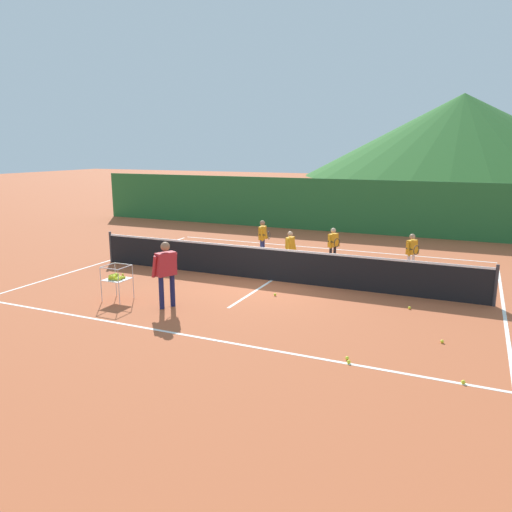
# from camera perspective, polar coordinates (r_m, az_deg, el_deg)

# --- Properties ---
(ground_plane) EXTENTS (120.00, 120.00, 0.00)m
(ground_plane) POSITION_cam_1_polar(r_m,az_deg,el_deg) (14.53, 1.83, -2.84)
(ground_plane) COLOR #B25633
(line_baseline_near) EXTENTS (12.26, 0.08, 0.01)m
(line_baseline_near) POSITION_cam_1_polar(r_m,az_deg,el_deg) (10.51, -8.12, -9.01)
(line_baseline_near) COLOR white
(line_baseline_near) RESTS_ON ground
(line_baseline_far) EXTENTS (12.26, 0.08, 0.01)m
(line_baseline_far) POSITION_cam_1_polar(r_m,az_deg,el_deg) (19.34, 7.70, 0.90)
(line_baseline_far) COLOR white
(line_baseline_far) RESTS_ON ground
(line_sideline_west) EXTENTS (0.08, 9.96, 0.01)m
(line_sideline_west) POSITION_cam_1_polar(r_m,az_deg,el_deg) (17.71, -16.86, -0.59)
(line_sideline_west) COLOR white
(line_sideline_west) RESTS_ON ground
(line_sideline_east) EXTENTS (0.08, 9.96, 0.01)m
(line_sideline_east) POSITION_cam_1_polar(r_m,az_deg,el_deg) (13.56, 26.66, -5.30)
(line_sideline_east) COLOR white
(line_sideline_east) RESTS_ON ground
(line_service_center) EXTENTS (0.08, 5.61, 0.01)m
(line_service_center) POSITION_cam_1_polar(r_m,az_deg,el_deg) (14.53, 1.83, -2.83)
(line_service_center) COLOR white
(line_service_center) RESTS_ON ground
(tennis_net) EXTENTS (11.90, 0.08, 1.05)m
(tennis_net) POSITION_cam_1_polar(r_m,az_deg,el_deg) (14.41, 1.84, -0.93)
(tennis_net) COLOR #333338
(tennis_net) RESTS_ON ground
(instructor) EXTENTS (0.50, 0.82, 1.63)m
(instructor) POSITION_cam_1_polar(r_m,az_deg,el_deg) (12.07, -10.34, -1.41)
(instructor) COLOR #191E4C
(instructor) RESTS_ON ground
(student_0) EXTENTS (0.47, 0.61, 1.33)m
(student_0) POSITION_cam_1_polar(r_m,az_deg,el_deg) (17.38, 0.78, 2.39)
(student_0) COLOR navy
(student_0) RESTS_ON ground
(student_1) EXTENTS (0.25, 0.49, 1.22)m
(student_1) POSITION_cam_1_polar(r_m,az_deg,el_deg) (15.81, 3.95, 1.12)
(student_1) COLOR silver
(student_1) RESTS_ON ground
(student_2) EXTENTS (0.41, 0.68, 1.24)m
(student_2) POSITION_cam_1_polar(r_m,az_deg,el_deg) (16.53, 8.90, 1.53)
(student_2) COLOR black
(student_2) RESTS_ON ground
(student_3) EXTENTS (0.41, 0.69, 1.25)m
(student_3) POSITION_cam_1_polar(r_m,az_deg,el_deg) (15.90, 17.54, 0.69)
(student_3) COLOR silver
(student_3) RESTS_ON ground
(ball_cart) EXTENTS (0.58, 0.58, 0.90)m
(ball_cart) POSITION_cam_1_polar(r_m,az_deg,el_deg) (13.04, -15.83, -2.41)
(ball_cart) COLOR #B7B7BC
(ball_cart) RESTS_ON ground
(tennis_ball_0) EXTENTS (0.07, 0.07, 0.07)m
(tennis_ball_0) POSITION_cam_1_polar(r_m,az_deg,el_deg) (12.56, 17.29, -5.72)
(tennis_ball_0) COLOR yellow
(tennis_ball_0) RESTS_ON ground
(tennis_ball_1) EXTENTS (0.07, 0.07, 0.07)m
(tennis_ball_1) POSITION_cam_1_polar(r_m,az_deg,el_deg) (10.67, 20.69, -9.21)
(tennis_ball_1) COLOR yellow
(tennis_ball_1) RESTS_ON ground
(tennis_ball_2) EXTENTS (0.07, 0.07, 0.07)m
(tennis_ball_2) POSITION_cam_1_polar(r_m,az_deg,el_deg) (9.27, 10.65, -11.91)
(tennis_ball_2) COLOR yellow
(tennis_ball_2) RESTS_ON ground
(tennis_ball_3) EXTENTS (0.07, 0.07, 0.07)m
(tennis_ball_3) POSITION_cam_1_polar(r_m,az_deg,el_deg) (13.05, 2.21, -4.47)
(tennis_ball_3) COLOR yellow
(tennis_ball_3) RESTS_ON ground
(tennis_ball_4) EXTENTS (0.07, 0.07, 0.07)m
(tennis_ball_4) POSITION_cam_1_polar(r_m,az_deg,el_deg) (9.08, 22.81, -13.26)
(tennis_ball_4) COLOR yellow
(tennis_ball_4) RESTS_ON ground
(tennis_ball_5) EXTENTS (0.07, 0.07, 0.07)m
(tennis_ball_5) POSITION_cam_1_polar(r_m,az_deg,el_deg) (15.62, -15.13, -2.06)
(tennis_ball_5) COLOR yellow
(tennis_ball_5) RESTS_ON ground
(tennis_ball_6) EXTENTS (0.07, 0.07, 0.07)m
(tennis_ball_6) POSITION_cam_1_polar(r_m,az_deg,el_deg) (9.42, 10.47, -11.51)
(tennis_ball_6) COLOR yellow
(tennis_ball_6) RESTS_ON ground
(windscreen_fence) EXTENTS (26.97, 0.08, 2.43)m
(windscreen_fence) POSITION_cam_1_polar(r_m,az_deg,el_deg) (22.98, 10.64, 5.68)
(windscreen_fence) COLOR #286B33
(windscreen_fence) RESTS_ON ground
(hill_0) EXTENTS (41.54, 41.54, 10.90)m
(hill_0) POSITION_cam_1_polar(r_m,az_deg,el_deg) (73.61, 22.61, 12.73)
(hill_0) COLOR #2D6628
(hill_0) RESTS_ON ground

